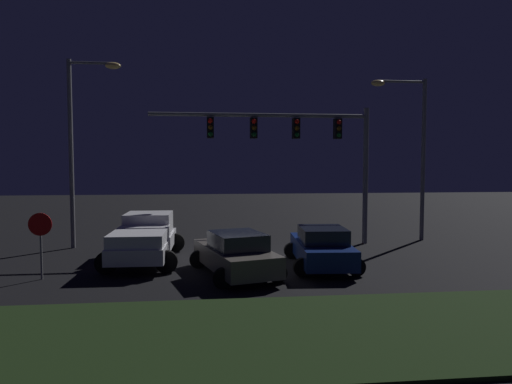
{
  "coord_description": "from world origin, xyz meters",
  "views": [
    {
      "loc": [
        -1.77,
        -17.97,
        3.85
      ],
      "look_at": [
        0.33,
        1.33,
        2.64
      ],
      "focal_mm": 32.0,
      "sensor_mm": 36.0,
      "label": 1
    }
  ],
  "objects_px": {
    "street_lamp_left": "(81,131)",
    "pickup_truck": "(145,236)",
    "traffic_signal_gantry": "(297,139)",
    "car_sedan_far": "(322,247)",
    "car_sedan": "(236,254)",
    "stop_sign": "(40,233)",
    "street_lamp_right": "(412,139)"
  },
  "relations": [
    {
      "from": "car_sedan",
      "to": "stop_sign",
      "type": "distance_m",
      "value": 6.51
    },
    {
      "from": "street_lamp_left",
      "to": "traffic_signal_gantry",
      "type": "bearing_deg",
      "value": -1.69
    },
    {
      "from": "car_sedan",
      "to": "street_lamp_right",
      "type": "height_order",
      "value": "street_lamp_right"
    },
    {
      "from": "car_sedan",
      "to": "stop_sign",
      "type": "height_order",
      "value": "stop_sign"
    },
    {
      "from": "car_sedan",
      "to": "street_lamp_left",
      "type": "height_order",
      "value": "street_lamp_left"
    },
    {
      "from": "street_lamp_left",
      "to": "stop_sign",
      "type": "relative_size",
      "value": 3.82
    },
    {
      "from": "traffic_signal_gantry",
      "to": "street_lamp_left",
      "type": "bearing_deg",
      "value": 178.31
    },
    {
      "from": "street_lamp_right",
      "to": "traffic_signal_gantry",
      "type": "bearing_deg",
      "value": -173.72
    },
    {
      "from": "street_lamp_left",
      "to": "street_lamp_right",
      "type": "xyz_separation_m",
      "value": [
        15.84,
        0.37,
        -0.21
      ]
    },
    {
      "from": "street_lamp_left",
      "to": "car_sedan",
      "type": "bearing_deg",
      "value": -41.75
    },
    {
      "from": "traffic_signal_gantry",
      "to": "stop_sign",
      "type": "bearing_deg",
      "value": -150.38
    },
    {
      "from": "car_sedan",
      "to": "traffic_signal_gantry",
      "type": "xyz_separation_m",
      "value": [
        3.24,
        5.62,
        4.29
      ]
    },
    {
      "from": "car_sedan_far",
      "to": "stop_sign",
      "type": "height_order",
      "value": "stop_sign"
    },
    {
      "from": "car_sedan_far",
      "to": "street_lamp_right",
      "type": "distance_m",
      "value": 9.12
    },
    {
      "from": "pickup_truck",
      "to": "traffic_signal_gantry",
      "type": "relative_size",
      "value": 0.53
    },
    {
      "from": "street_lamp_left",
      "to": "pickup_truck",
      "type": "bearing_deg",
      "value": -44.61
    },
    {
      "from": "pickup_truck",
      "to": "street_lamp_right",
      "type": "relative_size",
      "value": 0.68
    },
    {
      "from": "car_sedan",
      "to": "street_lamp_right",
      "type": "bearing_deg",
      "value": -71.48
    },
    {
      "from": "traffic_signal_gantry",
      "to": "car_sedan_far",
      "type": "bearing_deg",
      "value": -89.74
    },
    {
      "from": "pickup_truck",
      "to": "traffic_signal_gantry",
      "type": "xyz_separation_m",
      "value": [
        6.65,
        2.88,
        4.03
      ]
    },
    {
      "from": "traffic_signal_gantry",
      "to": "street_lamp_left",
      "type": "height_order",
      "value": "street_lamp_left"
    },
    {
      "from": "traffic_signal_gantry",
      "to": "street_lamp_left",
      "type": "xyz_separation_m",
      "value": [
        -9.87,
        0.29,
        0.28
      ]
    },
    {
      "from": "traffic_signal_gantry",
      "to": "street_lamp_right",
      "type": "height_order",
      "value": "street_lamp_right"
    },
    {
      "from": "car_sedan",
      "to": "street_lamp_left",
      "type": "xyz_separation_m",
      "value": [
        -6.62,
        5.91,
        4.57
      ]
    },
    {
      "from": "car_sedan",
      "to": "street_lamp_left",
      "type": "distance_m",
      "value": 9.98
    },
    {
      "from": "car_sedan",
      "to": "car_sedan_far",
      "type": "distance_m",
      "value": 3.39
    },
    {
      "from": "car_sedan_far",
      "to": "stop_sign",
      "type": "distance_m",
      "value": 9.79
    },
    {
      "from": "pickup_truck",
      "to": "stop_sign",
      "type": "bearing_deg",
      "value": 131.65
    },
    {
      "from": "car_sedan",
      "to": "car_sedan_far",
      "type": "xyz_separation_m",
      "value": [
        3.27,
        0.91,
        0.0
      ]
    },
    {
      "from": "pickup_truck",
      "to": "stop_sign",
      "type": "relative_size",
      "value": 2.43
    },
    {
      "from": "street_lamp_left",
      "to": "street_lamp_right",
      "type": "relative_size",
      "value": 1.06
    },
    {
      "from": "stop_sign",
      "to": "street_lamp_right",
      "type": "bearing_deg",
      "value": 21.49
    }
  ]
}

